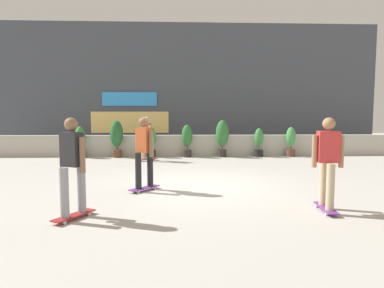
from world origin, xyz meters
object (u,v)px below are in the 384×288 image
(skater_by_wall_left, at_px, (144,150))
(potted_plant_1, at_px, (117,136))
(skater_mid_plaza, at_px, (328,160))
(potted_plant_0, at_px, (80,140))
(potted_plant_6, at_px, (291,141))
(skater_far_right, at_px, (147,137))
(potted_plant_5, at_px, (259,142))
(potted_plant_2, at_px, (151,140))
(potted_plant_4, at_px, (222,136))
(skater_far_left, at_px, (72,163))
(potted_plant_3, at_px, (187,139))

(skater_by_wall_left, bearing_deg, potted_plant_1, 106.29)
(potted_plant_1, bearing_deg, skater_mid_plaza, -56.43)
(potted_plant_0, bearing_deg, potted_plant_6, 0.00)
(skater_far_right, bearing_deg, potted_plant_5, 13.95)
(potted_plant_0, bearing_deg, skater_by_wall_left, -61.78)
(potted_plant_0, bearing_deg, potted_plant_1, 0.00)
(potted_plant_1, height_order, skater_far_right, skater_far_right)
(potted_plant_1, xyz_separation_m, potted_plant_2, (1.42, 0.00, -0.18))
(skater_far_right, bearing_deg, potted_plant_1, 140.38)
(potted_plant_0, relative_size, potted_plant_4, 0.84)
(potted_plant_1, bearing_deg, potted_plant_5, 0.00)
(potted_plant_4, xyz_separation_m, skater_mid_plaza, (0.84, -7.91, 0.04))
(potted_plant_0, xyz_separation_m, potted_plant_4, (5.91, 0.00, 0.18))
(skater_by_wall_left, xyz_separation_m, skater_far_left, (-0.96, -2.04, 0.00))
(potted_plant_0, xyz_separation_m, potted_plant_6, (8.84, 0.00, -0.04))
(potted_plant_3, relative_size, skater_by_wall_left, 0.80)
(potted_plant_5, xyz_separation_m, potted_plant_6, (1.37, -0.00, 0.04))
(potted_plant_3, xyz_separation_m, skater_far_left, (-2.09, -8.18, 0.17))
(potted_plant_3, height_order, potted_plant_4, potted_plant_4)
(skater_mid_plaza, bearing_deg, potted_plant_0, 130.48)
(potted_plant_4, xyz_separation_m, potted_plant_6, (2.93, 0.00, -0.22))
(potted_plant_1, xyz_separation_m, skater_mid_plaza, (5.25, -7.91, 0.05))
(potted_plant_3, xyz_separation_m, skater_mid_plaza, (2.32, -7.91, 0.17))
(skater_far_right, bearing_deg, potted_plant_0, 158.40)
(skater_far_right, bearing_deg, skater_by_wall_left, -85.23)
(potted_plant_1, height_order, potted_plant_3, potted_plant_1)
(potted_plant_5, xyz_separation_m, skater_far_right, (-4.59, -1.14, 0.30))
(potted_plant_4, distance_m, potted_plant_5, 1.58)
(potted_plant_0, relative_size, potted_plant_1, 0.85)
(potted_plant_2, bearing_deg, potted_plant_4, 0.00)
(skater_by_wall_left, bearing_deg, potted_plant_3, 79.57)
(potted_plant_1, distance_m, potted_plant_6, 7.34)
(potted_plant_6, relative_size, skater_by_wall_left, 0.74)
(potted_plant_3, bearing_deg, potted_plant_6, 0.00)
(potted_plant_2, height_order, skater_by_wall_left, skater_by_wall_left)
(skater_mid_plaza, height_order, skater_far_right, same)
(potted_plant_2, xyz_separation_m, potted_plant_5, (4.55, 0.00, -0.07))
(potted_plant_5, bearing_deg, skater_far_right, -166.05)
(potted_plant_4, height_order, skater_far_left, skater_far_left)
(skater_by_wall_left, height_order, skater_far_left, same)
(skater_mid_plaza, xyz_separation_m, skater_by_wall_left, (-3.45, 1.77, 0.00))
(skater_mid_plaza, bearing_deg, potted_plant_5, 84.79)
(potted_plant_2, bearing_deg, skater_by_wall_left, -86.53)
(potted_plant_2, relative_size, skater_by_wall_left, 0.76)
(potted_plant_1, relative_size, potted_plant_3, 1.13)
(potted_plant_2, bearing_deg, skater_mid_plaza, -64.19)
(potted_plant_0, xyz_separation_m, skater_mid_plaza, (6.75, -7.91, 0.22))
(potted_plant_3, xyz_separation_m, potted_plant_5, (3.04, 0.00, -0.13))
(potted_plant_1, xyz_separation_m, potted_plant_3, (2.93, 0.00, -0.12))
(potted_plant_4, bearing_deg, potted_plant_2, 180.00)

